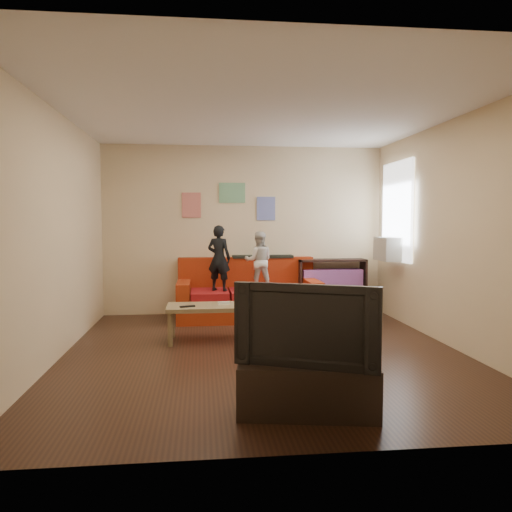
{
  "coord_description": "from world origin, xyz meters",
  "views": [
    {
      "loc": [
        -0.7,
        -5.56,
        1.5
      ],
      "look_at": [
        0.0,
        0.8,
        1.05
      ],
      "focal_mm": 35.0,
      "sensor_mm": 36.0,
      "label": 1
    }
  ],
  "objects": [
    {
      "name": "room_shell",
      "position": [
        0.0,
        0.0,
        1.35
      ],
      "size": [
        4.52,
        5.02,
        2.72
      ],
      "color": "#372015",
      "rests_on": "ground"
    },
    {
      "name": "sofa",
      "position": [
        0.01,
        2.06,
        0.32
      ],
      "size": [
        2.16,
        0.99,
        0.95
      ],
      "color": "#A42E10",
      "rests_on": "ground"
    },
    {
      "name": "child_a",
      "position": [
        -0.44,
        1.89,
        0.94
      ],
      "size": [
        0.42,
        0.37,
        0.98
      ],
      "primitive_type": "imported",
      "rotation": [
        0.0,
        0.0,
        2.71
      ],
      "color": "black",
      "rests_on": "sofa"
    },
    {
      "name": "child_b",
      "position": [
        0.16,
        1.89,
        0.9
      ],
      "size": [
        0.45,
        0.36,
        0.89
      ],
      "primitive_type": "imported",
      "rotation": [
        0.0,
        0.0,
        3.09
      ],
      "color": "silver",
      "rests_on": "sofa"
    },
    {
      "name": "coffee_table",
      "position": [
        -0.62,
        0.62,
        0.39
      ],
      "size": [
        1.01,
        0.55,
        0.45
      ],
      "color": "#8A754F",
      "rests_on": "ground"
    },
    {
      "name": "remote",
      "position": [
        -0.87,
        0.5,
        0.46
      ],
      "size": [
        0.19,
        0.1,
        0.02
      ],
      "primitive_type": "cube",
      "rotation": [
        0.0,
        0.0,
        0.34
      ],
      "color": "black",
      "rests_on": "coffee_table"
    },
    {
      "name": "game_controller",
      "position": [
        -0.42,
        0.67,
        0.47
      ],
      "size": [
        0.16,
        0.08,
        0.03
      ],
      "primitive_type": "cube",
      "rotation": [
        0.0,
        0.0,
        0.22
      ],
      "color": "white",
      "rests_on": "coffee_table"
    },
    {
      "name": "bookshelf",
      "position": [
        1.4,
        2.3,
        0.39
      ],
      "size": [
        1.1,
        0.33,
        0.88
      ],
      "color": "black",
      "rests_on": "ground"
    },
    {
      "name": "window",
      "position": [
        2.22,
        1.65,
        1.64
      ],
      "size": [
        0.04,
        1.08,
        1.48
      ],
      "primitive_type": "cube",
      "color": "white",
      "rests_on": "room_shell"
    },
    {
      "name": "ac_unit",
      "position": [
        2.1,
        1.65,
        1.08
      ],
      "size": [
        0.28,
        0.55,
        0.35
      ],
      "primitive_type": "cube",
      "color": "#B7B2A3",
      "rests_on": "window"
    },
    {
      "name": "artwork_left",
      "position": [
        -0.85,
        2.48,
        1.75
      ],
      "size": [
        0.3,
        0.01,
        0.4
      ],
      "primitive_type": "cube",
      "color": "#D87266",
      "rests_on": "room_shell"
    },
    {
      "name": "artwork_center",
      "position": [
        -0.2,
        2.48,
        1.95
      ],
      "size": [
        0.42,
        0.01,
        0.32
      ],
      "primitive_type": "cube",
      "color": "#72B27F",
      "rests_on": "room_shell"
    },
    {
      "name": "artwork_right",
      "position": [
        0.35,
        2.48,
        1.7
      ],
      "size": [
        0.3,
        0.01,
        0.38
      ],
      "primitive_type": "cube",
      "color": "#727FCC",
      "rests_on": "room_shell"
    },
    {
      "name": "file_box",
      "position": [
        0.67,
        1.22,
        0.13
      ],
      "size": [
        0.38,
        0.29,
        0.26
      ],
      "color": "silver",
      "rests_on": "ground"
    },
    {
      "name": "tv_stand",
      "position": [
        0.11,
        -1.87,
        0.2
      ],
      "size": [
        1.12,
        0.54,
        0.4
      ],
      "primitive_type": "cube",
      "rotation": [
        0.0,
        0.0,
        -0.18
      ],
      "color": "black",
      "rests_on": "ground"
    },
    {
      "name": "television",
      "position": [
        0.11,
        -1.87,
        0.72
      ],
      "size": [
        1.07,
        0.57,
        0.64
      ],
      "primitive_type": "imported",
      "rotation": [
        0.0,
        0.0,
        -0.4
      ],
      "color": "black",
      "rests_on": "tv_stand"
    },
    {
      "name": "tissue",
      "position": [
        0.38,
        1.08,
        0.05
      ],
      "size": [
        0.12,
        0.12,
        0.1
      ],
      "primitive_type": "sphere",
      "rotation": [
        0.0,
        0.0,
        -0.28
      ],
      "color": "white",
      "rests_on": "ground"
    }
  ]
}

